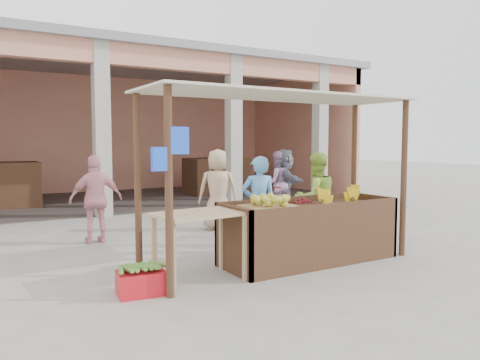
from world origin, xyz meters
TOP-DOWN VIEW (x-y plane):
  - ground at (0.00, 0.00)m, footprint 60.00×60.00m
  - market_building at (0.05, 8.93)m, footprint 14.40×6.40m
  - fruit_stall at (0.50, 0.00)m, footprint 2.60×0.95m
  - stall_awning at (-0.01, 0.06)m, footprint 4.09×1.35m
  - banana_heap at (1.02, 0.02)m, footprint 0.99×0.54m
  - melon_tray at (-0.17, 0.03)m, footprint 0.71×0.62m
  - berry_heap at (0.41, 0.05)m, footprint 0.46×0.37m
  - side_table at (-1.29, -0.04)m, footprint 1.13×0.81m
  - papaya_pile at (-1.29, -0.04)m, footprint 0.62×0.35m
  - red_crate at (-2.09, -0.19)m, footprint 0.56×0.43m
  - plantain_bundle at (-2.09, -0.19)m, footprint 0.44×0.31m
  - produce_sacks at (2.82, 5.52)m, footprint 0.88×0.66m
  - vendor_blue at (0.19, 0.87)m, footprint 0.72×0.63m
  - vendor_green at (1.33, 0.85)m, footprint 0.86×0.60m
  - motorcycle at (0.89, 2.13)m, footprint 1.11×1.87m
  - shopper_b at (-1.84, 2.86)m, footprint 0.96×0.52m
  - shopper_c at (0.55, 2.89)m, footprint 1.00×0.85m
  - shopper_d at (2.83, 3.79)m, footprint 1.08×1.65m
  - shopper_f at (2.64, 3.84)m, footprint 0.88×0.62m

SIDE VIEW (x-z plane):
  - ground at x=0.00m, z-range 0.00..0.00m
  - red_crate at x=-2.09m, z-range 0.00..0.27m
  - produce_sacks at x=2.82m, z-range 0.00..0.53m
  - plantain_bundle at x=-2.09m, z-range 0.27..0.36m
  - fruit_stall at x=0.50m, z-range 0.00..0.80m
  - motorcycle at x=0.89m, z-range 0.00..0.93m
  - side_table at x=-1.29m, z-range 0.29..1.16m
  - shopper_b at x=-1.84m, z-range 0.00..1.61m
  - vendor_blue at x=0.19m, z-range 0.00..1.62m
  - vendor_green at x=1.33m, z-range 0.00..1.64m
  - shopper_f at x=2.64m, z-range 0.00..1.65m
  - shopper_d at x=2.83m, z-range 0.00..1.66m
  - berry_heap at x=0.41m, z-range 0.80..0.94m
  - shopper_c at x=0.55m, z-range 0.00..1.76m
  - melon_tray at x=-0.17m, z-range 0.79..0.99m
  - banana_heap at x=1.02m, z-range 0.80..0.98m
  - papaya_pile at x=-1.29m, z-range 0.86..1.04m
  - stall_awning at x=-0.01m, z-range 0.78..3.17m
  - market_building at x=0.05m, z-range 0.60..4.80m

